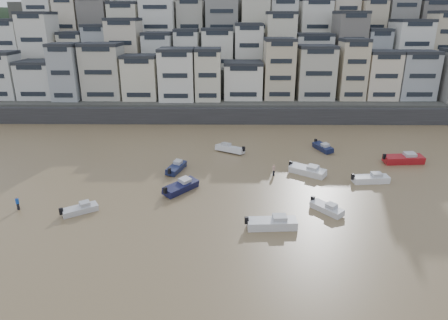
{
  "coord_description": "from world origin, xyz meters",
  "views": [
    {
      "loc": [
        8.05,
        -20.89,
        22.59
      ],
      "look_at": [
        7.49,
        30.0,
        4.0
      ],
      "focal_mm": 32.0,
      "sensor_mm": 36.0,
      "label": 1
    }
  ],
  "objects_px": {
    "boat_b": "(327,207)",
    "boat_d": "(371,177)",
    "boat_h": "(230,148)",
    "person_pink": "(274,170)",
    "boat_c": "(181,186)",
    "boat_f": "(176,166)",
    "boat_j": "(80,208)",
    "boat_i": "(323,146)",
    "person_blue": "(18,203)",
    "boat_e": "(308,170)",
    "boat_a": "(272,221)",
    "boat_g": "(404,158)"
  },
  "relations": [
    {
      "from": "boat_b",
      "to": "boat_e",
      "type": "height_order",
      "value": "boat_e"
    },
    {
      "from": "boat_a",
      "to": "person_blue",
      "type": "relative_size",
      "value": 3.49
    },
    {
      "from": "boat_b",
      "to": "boat_h",
      "type": "distance_m",
      "value": 25.24
    },
    {
      "from": "boat_d",
      "to": "boat_h",
      "type": "relative_size",
      "value": 0.98
    },
    {
      "from": "boat_c",
      "to": "boat_d",
      "type": "bearing_deg",
      "value": -44.39
    },
    {
      "from": "boat_h",
      "to": "boat_j",
      "type": "distance_m",
      "value": 29.28
    },
    {
      "from": "boat_d",
      "to": "boat_j",
      "type": "relative_size",
      "value": 1.24
    },
    {
      "from": "boat_h",
      "to": "boat_a",
      "type": "bearing_deg",
      "value": 130.55
    },
    {
      "from": "boat_h",
      "to": "person_pink",
      "type": "xyz_separation_m",
      "value": [
        6.47,
        -10.76,
        0.09
      ]
    },
    {
      "from": "boat_e",
      "to": "boat_f",
      "type": "distance_m",
      "value": 19.86
    },
    {
      "from": "boat_i",
      "to": "boat_f",
      "type": "bearing_deg",
      "value": -86.31
    },
    {
      "from": "boat_g",
      "to": "boat_h",
      "type": "height_order",
      "value": "boat_g"
    },
    {
      "from": "boat_d",
      "to": "boat_c",
      "type": "bearing_deg",
      "value": -178.13
    },
    {
      "from": "boat_e",
      "to": "boat_f",
      "type": "xyz_separation_m",
      "value": [
        -19.82,
        1.33,
        -0.09
      ]
    },
    {
      "from": "boat_i",
      "to": "boat_j",
      "type": "relative_size",
      "value": 1.15
    },
    {
      "from": "person_blue",
      "to": "boat_i",
      "type": "bearing_deg",
      "value": 28.71
    },
    {
      "from": "boat_c",
      "to": "boat_f",
      "type": "xyz_separation_m",
      "value": [
        -1.55,
        7.5,
        -0.08
      ]
    },
    {
      "from": "boat_b",
      "to": "boat_h",
      "type": "bearing_deg",
      "value": 169.74
    },
    {
      "from": "boat_f",
      "to": "boat_g",
      "type": "bearing_deg",
      "value": -68.14
    },
    {
      "from": "boat_a",
      "to": "boat_h",
      "type": "xyz_separation_m",
      "value": [
        -4.64,
        26.33,
        -0.05
      ]
    },
    {
      "from": "boat_e",
      "to": "boat_j",
      "type": "bearing_deg",
      "value": -120.41
    },
    {
      "from": "boat_f",
      "to": "boat_h",
      "type": "relative_size",
      "value": 0.94
    },
    {
      "from": "boat_i",
      "to": "person_pink",
      "type": "bearing_deg",
      "value": -58.55
    },
    {
      "from": "boat_a",
      "to": "person_blue",
      "type": "bearing_deg",
      "value": 168.82
    },
    {
      "from": "boat_e",
      "to": "boat_h",
      "type": "distance_m",
      "value": 15.53
    },
    {
      "from": "boat_d",
      "to": "boat_g",
      "type": "xyz_separation_m",
      "value": [
        7.91,
        7.95,
        0.17
      ]
    },
    {
      "from": "boat_g",
      "to": "boat_i",
      "type": "height_order",
      "value": "boat_g"
    },
    {
      "from": "boat_i",
      "to": "boat_b",
      "type": "bearing_deg",
      "value": -30.07
    },
    {
      "from": "boat_e",
      "to": "person_blue",
      "type": "relative_size",
      "value": 3.46
    },
    {
      "from": "boat_b",
      "to": "person_pink",
      "type": "height_order",
      "value": "person_pink"
    },
    {
      "from": "person_pink",
      "to": "boat_f",
      "type": "bearing_deg",
      "value": 173.32
    },
    {
      "from": "boat_e",
      "to": "boat_i",
      "type": "relative_size",
      "value": 1.15
    },
    {
      "from": "boat_b",
      "to": "boat_d",
      "type": "distance_m",
      "value": 12.45
    },
    {
      "from": "boat_a",
      "to": "boat_f",
      "type": "distance_m",
      "value": 21.57
    },
    {
      "from": "person_pink",
      "to": "boat_e",
      "type": "bearing_deg",
      "value": 4.41
    },
    {
      "from": "boat_b",
      "to": "boat_j",
      "type": "bearing_deg",
      "value": -126.7
    },
    {
      "from": "boat_i",
      "to": "boat_j",
      "type": "xyz_separation_m",
      "value": [
        -34.57,
        -24.09,
        -0.09
      ]
    },
    {
      "from": "boat_j",
      "to": "person_pink",
      "type": "distance_m",
      "value": 27.5
    },
    {
      "from": "boat_e",
      "to": "boat_h",
      "type": "height_order",
      "value": "boat_e"
    },
    {
      "from": "boat_a",
      "to": "boat_i",
      "type": "bearing_deg",
      "value": 63.38
    },
    {
      "from": "person_pink",
      "to": "person_blue",
      "type": "bearing_deg",
      "value": -160.74
    },
    {
      "from": "boat_a",
      "to": "person_pink",
      "type": "distance_m",
      "value": 15.67
    },
    {
      "from": "boat_a",
      "to": "boat_g",
      "type": "relative_size",
      "value": 0.88
    },
    {
      "from": "boat_f",
      "to": "person_blue",
      "type": "height_order",
      "value": "person_blue"
    },
    {
      "from": "boat_b",
      "to": "boat_j",
      "type": "relative_size",
      "value": 1.04
    },
    {
      "from": "boat_a",
      "to": "boat_b",
      "type": "xyz_separation_m",
      "value": [
        7.04,
        3.95,
        -0.19
      ]
    },
    {
      "from": "boat_e",
      "to": "person_pink",
      "type": "height_order",
      "value": "person_pink"
    },
    {
      "from": "boat_f",
      "to": "person_blue",
      "type": "xyz_separation_m",
      "value": [
        -17.85,
        -13.11,
        0.14
      ]
    },
    {
      "from": "boat_c",
      "to": "person_blue",
      "type": "xyz_separation_m",
      "value": [
        -19.41,
        -5.61,
        0.06
      ]
    },
    {
      "from": "boat_h",
      "to": "person_pink",
      "type": "bearing_deg",
      "value": 151.58
    }
  ]
}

